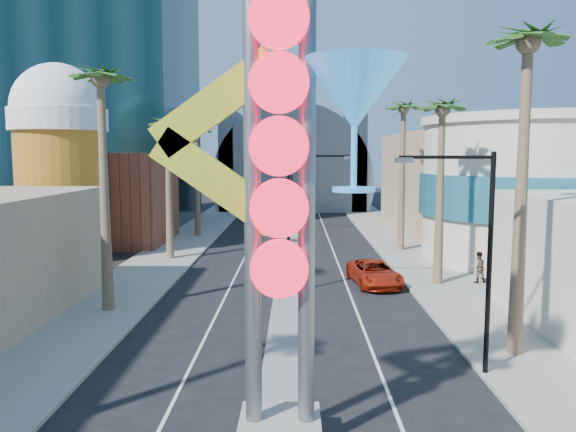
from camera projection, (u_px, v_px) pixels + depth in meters
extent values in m
cube|color=gray|center=(178.00, 248.00, 47.11)|extent=(5.00, 100.00, 0.15)
cube|color=gray|center=(404.00, 248.00, 46.85)|extent=(5.00, 100.00, 0.15)
cube|color=gray|center=(291.00, 242.00, 49.96)|extent=(1.60, 84.00, 0.15)
cube|color=brown|center=(111.00, 198.00, 49.75)|extent=(10.00, 10.00, 8.00)
cube|color=#9E8466|center=(443.00, 182.00, 59.14)|extent=(10.00, 20.00, 10.00)
cylinder|color=#B26417|center=(62.00, 193.00, 41.70)|extent=(6.40, 6.40, 10.00)
cylinder|color=white|center=(59.00, 120.00, 41.11)|extent=(7.00, 7.00, 1.60)
sphere|color=white|center=(58.00, 109.00, 41.02)|extent=(6.60, 6.60, 6.60)
cylinder|color=beige|center=(535.00, 194.00, 41.22)|extent=(16.00, 16.00, 10.00)
cylinder|color=teal|center=(535.00, 194.00, 41.22)|extent=(16.60, 16.60, 3.00)
cylinder|color=beige|center=(538.00, 121.00, 40.64)|extent=(16.60, 16.60, 0.60)
cylinder|color=slate|center=(293.00, 181.00, 83.32)|extent=(22.00, 16.00, 22.00)
cube|color=slate|center=(232.00, 160.00, 83.12)|extent=(2.00, 16.00, 14.00)
cube|color=slate|center=(354.00, 160.00, 82.87)|extent=(2.00, 16.00, 14.00)
cylinder|color=slate|center=(253.00, 209.00, 14.48)|extent=(0.44, 0.44, 12.00)
cylinder|color=slate|center=(307.00, 209.00, 14.46)|extent=(0.44, 0.44, 12.00)
cylinder|color=red|center=(279.00, 18.00, 13.61)|extent=(1.50, 0.25, 1.50)
cylinder|color=red|center=(279.00, 83.00, 13.78)|extent=(1.50, 0.25, 1.50)
cylinder|color=red|center=(279.00, 146.00, 13.95)|extent=(1.50, 0.25, 1.50)
cylinder|color=red|center=(279.00, 208.00, 14.12)|extent=(1.50, 0.25, 1.50)
cylinder|color=red|center=(279.00, 269.00, 14.29)|extent=(1.50, 0.25, 1.50)
cube|color=yellow|center=(216.00, 103.00, 14.20)|extent=(3.47, 0.25, 2.80)
cube|color=yellow|center=(217.00, 182.00, 14.41)|extent=(3.47, 0.25, 2.80)
cone|color=#278EE1|center=(355.00, 94.00, 14.13)|extent=(2.60, 2.60, 1.80)
cylinder|color=#278EE1|center=(354.00, 158.00, 14.30)|extent=(0.16, 0.16, 1.60)
cylinder|color=#278EE1|center=(353.00, 190.00, 14.39)|extent=(1.10, 1.10, 0.12)
cylinder|color=black|center=(288.00, 224.00, 31.64)|extent=(0.18, 0.18, 8.00)
cube|color=black|center=(321.00, 156.00, 31.20)|extent=(3.60, 0.12, 0.12)
cube|color=slate|center=(349.00, 158.00, 31.19)|extent=(0.60, 0.25, 0.18)
cylinder|color=black|center=(292.00, 194.00, 55.49)|extent=(0.18, 0.18, 8.00)
cube|color=black|center=(273.00, 155.00, 55.10)|extent=(3.60, 0.12, 0.12)
cube|color=slate|center=(257.00, 156.00, 55.13)|extent=(0.60, 0.25, 0.18)
cylinder|color=black|center=(489.00, 266.00, 19.61)|extent=(0.18, 0.18, 8.00)
cube|color=black|center=(446.00, 157.00, 19.22)|extent=(3.24, 0.12, 0.12)
cube|color=slate|center=(404.00, 160.00, 19.25)|extent=(0.60, 0.25, 0.18)
cylinder|color=brown|center=(105.00, 198.00, 27.60)|extent=(0.40, 0.40, 11.50)
sphere|color=#1E4D19|center=(100.00, 79.00, 26.97)|extent=(2.40, 2.40, 2.40)
cylinder|color=brown|center=(169.00, 194.00, 41.59)|extent=(0.40, 0.40, 10.00)
sphere|color=#1E4D19|center=(167.00, 125.00, 41.04)|extent=(2.40, 2.40, 2.40)
cylinder|color=brown|center=(197.00, 185.00, 53.52)|extent=(0.40, 0.40, 10.00)
sphere|color=#1E4D19|center=(196.00, 132.00, 52.97)|extent=(2.40, 2.40, 2.40)
cylinder|color=brown|center=(521.00, 204.00, 21.36)|extent=(0.40, 0.40, 12.00)
sphere|color=#1E4D19|center=(528.00, 43.00, 20.70)|extent=(2.40, 2.40, 2.40)
cylinder|color=brown|center=(440.00, 199.00, 33.37)|extent=(0.40, 0.40, 10.50)
sphere|color=#1E4D19|center=(442.00, 110.00, 32.79)|extent=(2.40, 2.40, 2.40)
cylinder|color=brown|center=(402.00, 181.00, 45.24)|extent=(0.40, 0.40, 11.50)
sphere|color=#1E4D19|center=(404.00, 109.00, 44.61)|extent=(2.40, 2.40, 2.40)
imported|color=#AB220D|center=(374.00, 273.00, 33.94)|extent=(3.19, 5.65, 1.49)
imported|color=gray|center=(478.00, 267.00, 33.95)|extent=(0.99, 0.81, 1.90)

